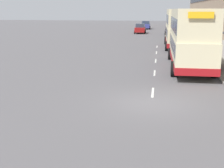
# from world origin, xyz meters

# --- Properties ---
(ground_plane) EXTENTS (220.00, 220.00, 0.00)m
(ground_plane) POSITION_xyz_m (0.00, 0.00, 0.00)
(ground_plane) COLOR #5B595B
(pavement) EXTENTS (5.00, 93.00, 0.14)m
(pavement) POSITION_xyz_m (6.50, 38.50, 0.07)
(pavement) COLOR gray
(pavement) RESTS_ON ground_plane
(lane_mark_0) EXTENTS (0.12, 2.00, 0.01)m
(lane_mark_0) POSITION_xyz_m (0.00, 1.88, 0.01)
(lane_mark_0) COLOR silver
(lane_mark_0) RESTS_ON ground_plane
(lane_mark_1) EXTENTS (0.12, 2.00, 0.01)m
(lane_mark_1) POSITION_xyz_m (0.00, 7.13, 0.01)
(lane_mark_1) COLOR silver
(lane_mark_1) RESTS_ON ground_plane
(lane_mark_2) EXTENTS (0.12, 2.00, 0.01)m
(lane_mark_2) POSITION_xyz_m (0.00, 12.37, 0.01)
(lane_mark_2) COLOR silver
(lane_mark_2) RESTS_ON ground_plane
(lane_mark_3) EXTENTS (0.12, 2.00, 0.01)m
(lane_mark_3) POSITION_xyz_m (0.00, 17.61, 0.01)
(lane_mark_3) COLOR silver
(lane_mark_3) RESTS_ON ground_plane
(lane_mark_4) EXTENTS (0.12, 2.00, 0.01)m
(lane_mark_4) POSITION_xyz_m (0.00, 22.85, 0.01)
(lane_mark_4) COLOR silver
(lane_mark_4) RESTS_ON ground_plane
(double_decker_bus_near) EXTENTS (2.85, 11.08, 4.30)m
(double_decker_bus_near) POSITION_xyz_m (2.47, 9.56, 2.29)
(double_decker_bus_near) COLOR beige
(double_decker_bus_near) RESTS_ON ground_plane
(double_decker_bus_ahead) EXTENTS (2.85, 10.19, 4.30)m
(double_decker_bus_ahead) POSITION_xyz_m (2.30, 22.24, 2.28)
(double_decker_bus_ahead) COLOR beige
(double_decker_bus_ahead) RESTS_ON ground_plane
(car_0) EXTENTS (1.96, 3.88, 1.74)m
(car_0) POSITION_xyz_m (-3.28, 43.43, 0.86)
(car_0) COLOR maroon
(car_0) RESTS_ON ground_plane
(car_1) EXTENTS (2.05, 4.18, 1.76)m
(car_1) POSITION_xyz_m (-2.89, 56.70, 0.87)
(car_1) COLOR navy
(car_1) RESTS_ON ground_plane
(car_2) EXTENTS (2.02, 4.16, 1.70)m
(car_2) POSITION_xyz_m (2.14, 41.01, 0.85)
(car_2) COLOR black
(car_2) RESTS_ON ground_plane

